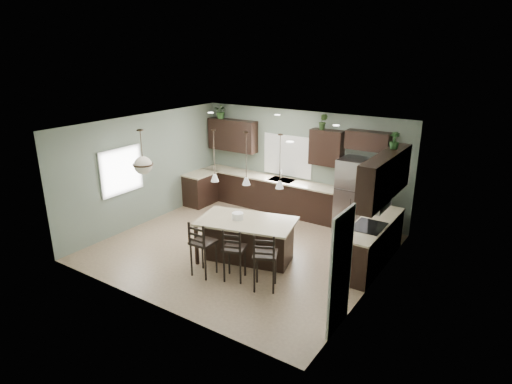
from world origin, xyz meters
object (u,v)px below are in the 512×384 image
at_px(serving_dish, 238,216).
at_px(bar_stool_center, 235,254).
at_px(kitchen_island, 247,240).
at_px(bar_stool_left, 203,248).
at_px(refrigerator, 357,196).
at_px(bar_stool_right, 265,260).
at_px(plant_back_left, 221,111).

distance_m(serving_dish, bar_stool_center, 0.96).
bearing_deg(serving_dish, kitchen_island, 14.02).
bearing_deg(bar_stool_left, refrigerator, 63.30).
distance_m(bar_stool_left, bar_stool_right, 1.32).
bearing_deg(refrigerator, plant_back_left, 176.36).
bearing_deg(bar_stool_right, bar_stool_center, 157.65).
height_order(serving_dish, bar_stool_center, bar_stool_center).
bearing_deg(kitchen_island, bar_stool_right, -52.68).
height_order(bar_stool_center, bar_stool_right, bar_stool_right).
bearing_deg(plant_back_left, kitchen_island, -45.46).
distance_m(serving_dish, plant_back_left, 4.41).
bearing_deg(serving_dish, bar_stool_center, -58.75).
bearing_deg(bar_stool_left, bar_stool_right, 8.40).
relative_size(kitchen_island, serving_dish, 8.36).
xyz_separation_m(serving_dish, plant_back_left, (-2.76, 3.05, 1.61)).
xyz_separation_m(bar_stool_right, plant_back_left, (-3.88, 3.74, 2.02)).
height_order(refrigerator, bar_stool_left, refrigerator).
bearing_deg(plant_back_left, bar_stool_center, -49.74).
bearing_deg(refrigerator, serving_dish, -119.31).
xyz_separation_m(kitchen_island, serving_dish, (-0.19, -0.05, 0.53)).
bearing_deg(bar_stool_center, bar_stool_left, 177.91).
bearing_deg(bar_stool_left, kitchen_island, 67.71).
bearing_deg(serving_dish, bar_stool_left, -100.60).
bearing_deg(bar_stool_left, serving_dish, 77.76).
bearing_deg(kitchen_island, plant_back_left, 120.52).
height_order(kitchen_island, bar_stool_right, bar_stool_right).
distance_m(serving_dish, bar_stool_left, 1.03).
relative_size(refrigerator, kitchen_island, 0.92).
relative_size(kitchen_island, bar_stool_center, 1.82).
relative_size(serving_dish, bar_stool_left, 0.21).
height_order(serving_dish, bar_stool_right, bar_stool_right).
relative_size(serving_dish, plant_back_left, 0.58).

